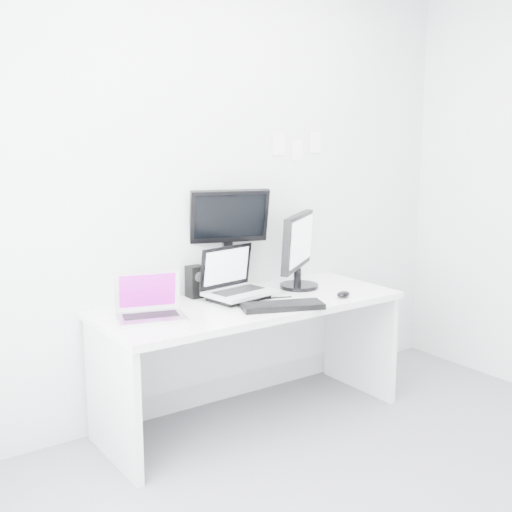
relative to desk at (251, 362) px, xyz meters
name	(u,v)px	position (x,y,z in m)	size (l,w,h in m)	color
back_wall	(218,190)	(0.00, 0.35, 0.99)	(3.60, 3.60, 0.00)	silver
desk	(251,362)	(0.00, 0.00, 0.00)	(1.80, 0.70, 0.73)	white
macbook	(151,296)	(-0.64, -0.01, 0.49)	(0.35, 0.26, 0.26)	silver
speaker	(195,282)	(-0.21, 0.28, 0.46)	(0.09, 0.09, 0.19)	black
dell_laptop	(240,273)	(-0.03, 0.07, 0.52)	(0.38, 0.30, 0.32)	#B9BBC0
rear_monitor	(229,239)	(0.02, 0.28, 0.69)	(0.48, 0.17, 0.65)	black
samsung_monitor	(299,250)	(0.44, 0.11, 0.61)	(0.53, 0.24, 0.49)	black
keyboard	(283,306)	(0.06, -0.22, 0.38)	(0.45, 0.16, 0.03)	black
mouse	(343,294)	(0.51, -0.23, 0.38)	(0.11, 0.07, 0.04)	black
wall_note_0	(279,144)	(0.45, 0.34, 1.26)	(0.10, 0.00, 0.14)	white
wall_note_1	(297,150)	(0.60, 0.34, 1.22)	(0.09, 0.00, 0.13)	white
wall_note_2	(315,142)	(0.75, 0.34, 1.26)	(0.10, 0.00, 0.14)	white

